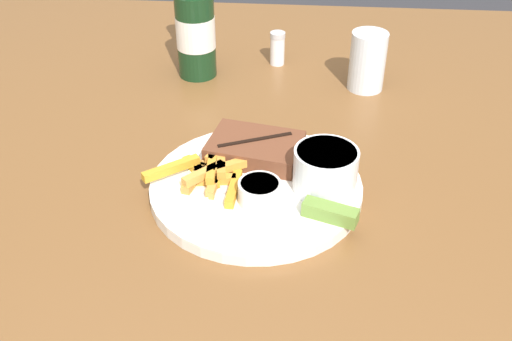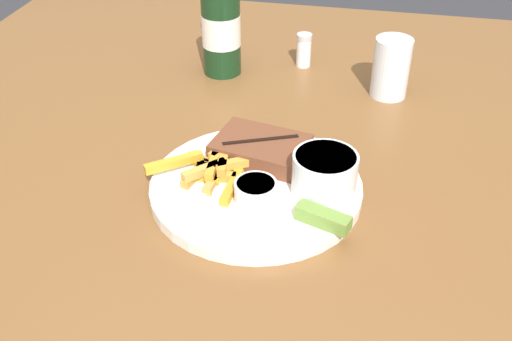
% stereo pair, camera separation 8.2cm
% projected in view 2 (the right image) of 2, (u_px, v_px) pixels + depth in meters
% --- Properties ---
extents(dining_table, '(1.40, 1.50, 0.77)m').
position_uv_depth(dining_table, '(256.00, 227.00, 0.88)').
color(dining_table, brown).
rests_on(dining_table, ground_plane).
extents(dinner_plate, '(0.29, 0.29, 0.02)m').
position_uv_depth(dinner_plate, '(256.00, 187.00, 0.83)').
color(dinner_plate, white).
rests_on(dinner_plate, dining_table).
extents(steak_portion, '(0.15, 0.12, 0.03)m').
position_uv_depth(steak_portion, '(261.00, 148.00, 0.87)').
color(steak_portion, brown).
rests_on(steak_portion, dinner_plate).
extents(fries_pile, '(0.16, 0.13, 0.02)m').
position_uv_depth(fries_pile, '(212.00, 168.00, 0.84)').
color(fries_pile, orange).
rests_on(fries_pile, dinner_plate).
extents(coleslaw_cup, '(0.09, 0.09, 0.06)m').
position_uv_depth(coleslaw_cup, '(325.00, 173.00, 0.79)').
color(coleslaw_cup, white).
rests_on(coleslaw_cup, dinner_plate).
extents(dipping_sauce_cup, '(0.06, 0.06, 0.03)m').
position_uv_depth(dipping_sauce_cup, '(256.00, 191.00, 0.79)').
color(dipping_sauce_cup, silver).
rests_on(dipping_sauce_cup, dinner_plate).
extents(pickle_spear, '(0.07, 0.04, 0.02)m').
position_uv_depth(pickle_spear, '(323.00, 218.00, 0.75)').
color(pickle_spear, olive).
rests_on(pickle_spear, dinner_plate).
extents(fork_utensil, '(0.12, 0.08, 0.00)m').
position_uv_depth(fork_utensil, '(202.00, 193.00, 0.81)').
color(fork_utensil, '#B7B7BC').
rests_on(fork_utensil, dinner_plate).
extents(beer_bottle, '(0.07, 0.07, 0.25)m').
position_uv_depth(beer_bottle, '(221.00, 28.00, 1.10)').
color(beer_bottle, '#143319').
rests_on(beer_bottle, dining_table).
extents(drinking_glass, '(0.06, 0.06, 0.11)m').
position_uv_depth(drinking_glass, '(391.00, 68.00, 1.04)').
color(drinking_glass, silver).
rests_on(drinking_glass, dining_table).
extents(salt_shaker, '(0.03, 0.03, 0.07)m').
position_uv_depth(salt_shaker, '(304.00, 50.00, 1.15)').
color(salt_shaker, white).
rests_on(salt_shaker, dining_table).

